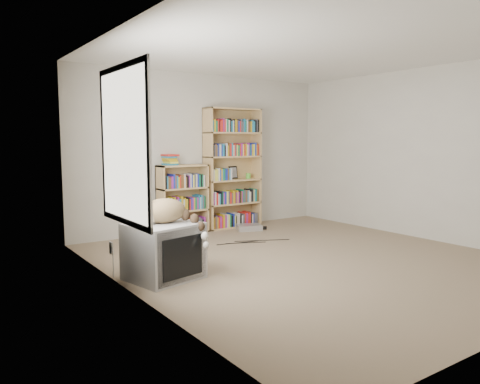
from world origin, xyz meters
TOP-DOWN VIEW (x-y plane):
  - floor at (0.00, 0.00)m, footprint 4.50×5.00m
  - wall_back at (0.00, 2.50)m, footprint 4.50×0.02m
  - wall_left at (-2.25, 0.00)m, footprint 0.02×5.00m
  - wall_right at (2.25, 0.00)m, footprint 0.02×5.00m
  - ceiling at (0.00, 0.00)m, footprint 4.50×5.00m
  - window at (-2.24, 0.20)m, footprint 0.02×1.22m
  - crt_tv at (-1.80, 0.31)m, footprint 0.80×0.75m
  - cat at (-1.73, 0.27)m, footprint 0.68×0.56m
  - bookcase_tall at (0.44, 2.36)m, footprint 0.98×0.30m
  - bookcase_short at (-0.50, 2.36)m, footprint 0.78×0.30m
  - book_stack at (-0.69, 2.37)m, footprint 0.20×0.26m
  - green_mug at (0.75, 2.34)m, footprint 0.08×0.08m
  - framed_print at (0.51, 2.44)m, footprint 0.16×0.05m
  - dvd_player at (0.50, 1.95)m, footprint 0.47×0.41m
  - wall_outlet at (-2.24, 0.65)m, footprint 0.01×0.08m
  - floor_cables at (-0.38, 1.22)m, footprint 1.20×0.70m

SIDE VIEW (x-z plane):
  - floor at x=0.00m, z-range -0.01..0.01m
  - floor_cables at x=-0.38m, z-range 0.00..0.01m
  - dvd_player at x=0.50m, z-range 0.00..0.09m
  - crt_tv at x=-1.80m, z-range 0.00..0.59m
  - wall_outlet at x=-2.24m, z-range 0.26..0.39m
  - bookcase_short at x=-0.50m, z-range -0.04..1.03m
  - cat at x=-1.73m, z-range 0.40..0.97m
  - green_mug at x=0.75m, z-range 0.80..0.89m
  - framed_print at x=0.51m, z-range 0.80..1.01m
  - bookcase_tall at x=0.44m, z-range -0.05..1.91m
  - book_stack at x=-0.69m, z-range 1.07..1.24m
  - wall_back at x=0.00m, z-range 0.00..2.50m
  - wall_left at x=-2.25m, z-range 0.00..2.50m
  - wall_right at x=2.25m, z-range 0.00..2.50m
  - window at x=-2.24m, z-range 0.64..2.16m
  - ceiling at x=0.00m, z-range 2.49..2.51m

